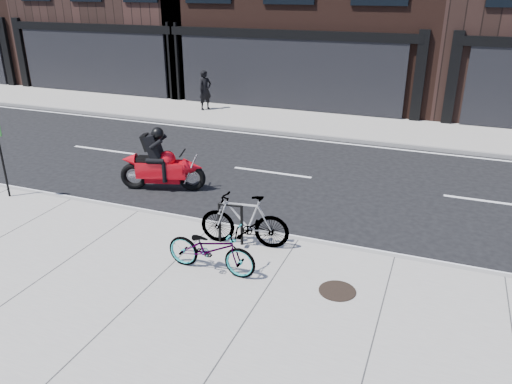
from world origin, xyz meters
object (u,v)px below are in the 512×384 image
at_px(bicycle_rear, 244,220).
at_px(motorcycle, 166,165).
at_px(sign_post, 1,152).
at_px(pedestrian, 205,90).
at_px(bike_rack, 231,220).
at_px(bicycle_front, 211,249).
at_px(manhole_cover, 337,291).

relative_size(bicycle_rear, motorcycle, 0.82).
relative_size(motorcycle, sign_post, 1.14).
relative_size(motorcycle, pedestrian, 1.36).
bearing_deg(sign_post, pedestrian, 82.82).
xyz_separation_m(bike_rack, bicycle_rear, (0.29, 0.04, 0.03)).
relative_size(bike_rack, pedestrian, 0.54).
distance_m(bicycle_front, pedestrian, 13.30).
bearing_deg(pedestrian, manhole_cover, -115.80).
height_order(bicycle_front, sign_post, sign_post).
bearing_deg(motorcycle, sign_post, -164.27).
height_order(bike_rack, motorcycle, motorcycle).
bearing_deg(bike_rack, bicycle_front, -84.59).
distance_m(motorcycle, pedestrian, 8.86).
distance_m(bike_rack, manhole_cover, 2.71).
distance_m(bike_rack, motorcycle, 3.78).
xyz_separation_m(pedestrian, manhole_cover, (8.41, -11.66, -0.83)).
xyz_separation_m(bicycle_rear, sign_post, (-6.60, 0.20, 0.63)).
bearing_deg(bicycle_rear, motorcycle, -133.46).
bearing_deg(bicycle_front, pedestrian, 27.68).
bearing_deg(pedestrian, bike_rack, -122.61).
bearing_deg(bike_rack, sign_post, 177.85).
distance_m(bicycle_front, manhole_cover, 2.42).
height_order(bicycle_front, manhole_cover, bicycle_front).
xyz_separation_m(bicycle_front, motorcycle, (-3.05, 3.51, 0.11)).
relative_size(bike_rack, bicycle_rear, 0.48).
bearing_deg(bicycle_front, bike_rack, 6.08).
xyz_separation_m(motorcycle, manhole_cover, (5.42, -3.33, -0.57)).
bearing_deg(motorcycle, bike_rack, -55.50).
height_order(manhole_cover, sign_post, sign_post).
distance_m(motorcycle, manhole_cover, 6.38).
height_order(bicycle_front, pedestrian, pedestrian).
height_order(motorcycle, pedestrian, pedestrian).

